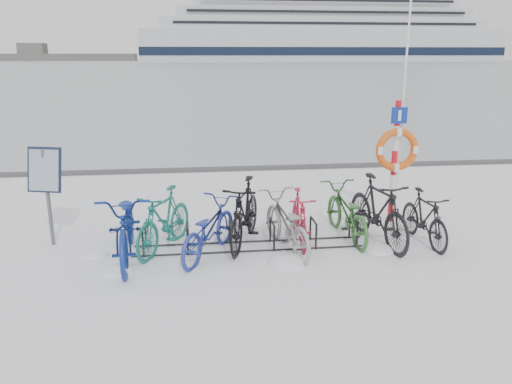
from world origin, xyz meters
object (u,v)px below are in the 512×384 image
bike_rack (251,237)px  info_board (45,176)px  lifebuoy_station (397,150)px  cruise_ferry (319,29)px

bike_rack → info_board: 3.62m
lifebuoy_station → bike_rack: bearing=-161.1°
bike_rack → info_board: size_ratio=2.32×
info_board → lifebuoy_station: lifebuoy_station is taller
bike_rack → cruise_ferry: 220.27m
info_board → lifebuoy_station: bearing=19.1°
lifebuoy_station → cruise_ferry: (50.59, 212.26, 12.29)m
bike_rack → lifebuoy_station: (2.90, 0.99, 1.27)m
lifebuoy_station → info_board: bearing=-175.6°
bike_rack → cruise_ferry: cruise_ferry is taller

